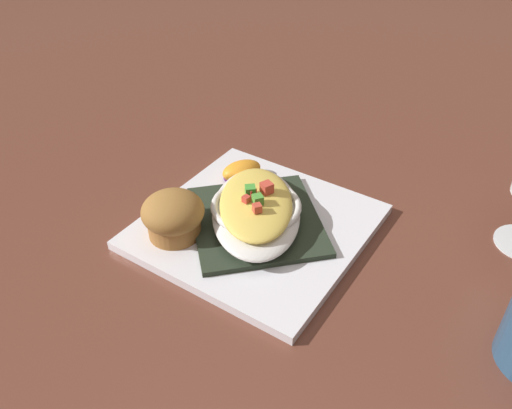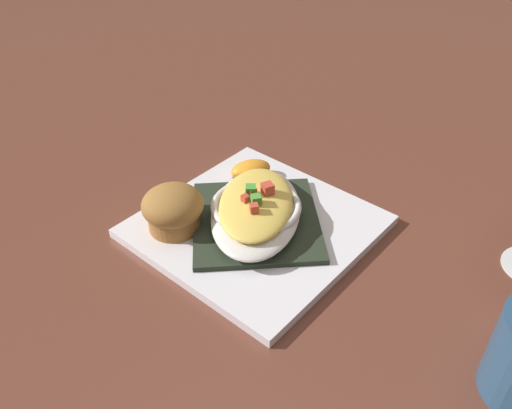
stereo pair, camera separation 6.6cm
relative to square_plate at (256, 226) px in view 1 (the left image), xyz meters
name	(u,v)px [view 1 (the left image)]	position (x,y,z in m)	size (l,w,h in m)	color
ground_plane	(256,230)	(0.00, 0.00, -0.01)	(2.60, 2.60, 0.00)	brown
square_plate	(256,226)	(0.00, 0.00, 0.00)	(0.27, 0.27, 0.01)	white
folded_napkin	(256,221)	(0.00, 0.00, 0.01)	(0.17, 0.16, 0.01)	#273223
gratin_dish	(256,208)	(0.00, 0.00, 0.03)	(0.22, 0.19, 0.05)	silver
muffin	(173,215)	(-0.06, 0.08, 0.04)	(0.08, 0.08, 0.06)	#9D6530
orange_garnish	(241,171)	(0.08, 0.07, 0.02)	(0.07, 0.06, 0.03)	#501D57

